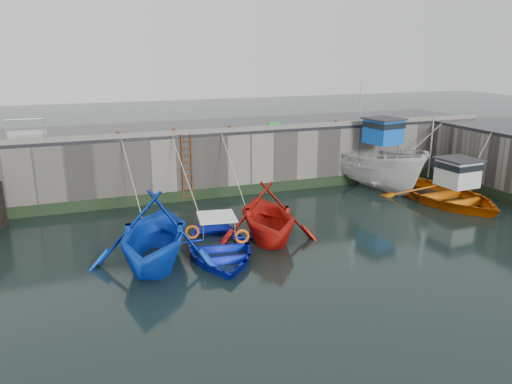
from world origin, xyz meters
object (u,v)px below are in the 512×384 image
object	(u,v)px
boat_near_white	(156,263)
bollard_e	(336,123)
ladder	(187,168)
bollard_a	(118,135)
bollard_d	(279,126)
bollard_c	(229,129)
boat_far_white	(373,165)
boat_near_blacktrim	(267,237)
boat_near_blue	(219,255)
bollard_b	(174,132)
boat_far_orange	(446,194)
fish_crate	(274,126)

from	to	relation	value
boat_near_white	bollard_e	distance (m)	13.19
ladder	bollard_a	size ratio (longest dim) A/B	11.43
bollard_d	bollard_c	bearing A→B (deg)	180.00
boat_near_white	bollard_e	world-z (taller)	bollard_e
boat_far_white	bollard_a	size ratio (longest dim) A/B	26.52
bollard_d	bollard_e	bearing A→B (deg)	0.00
boat_near_blacktrim	bollard_d	xyz separation A→B (m)	(3.06, 6.14, 3.30)
ladder	boat_far_white	distance (m)	9.74
boat_near_white	bollard_d	size ratio (longest dim) A/B	18.75
boat_near_blue	bollard_c	size ratio (longest dim) A/B	16.66
bollard_c	bollard_d	distance (m)	2.60
boat_near_blacktrim	boat_near_white	bearing A→B (deg)	-159.05
ladder	boat_near_white	bearing A→B (deg)	-111.72
boat_near_white	boat_far_white	distance (m)	13.77
bollard_a	bollard_b	bearing A→B (deg)	0.00
ladder	boat_far_white	bearing A→B (deg)	-4.37
boat_far_orange	bollard_d	bearing A→B (deg)	140.17
boat_far_white	bollard_a	distance (m)	12.93
bollard_e	boat_far_orange	bearing A→B (deg)	-54.61
boat_near_blue	bollard_d	world-z (taller)	bollard_d
ladder	boat_far_orange	size ratio (longest dim) A/B	0.49
ladder	boat_near_blacktrim	bearing A→B (deg)	-73.32
boat_far_white	bollard_d	xyz separation A→B (m)	(-4.90, 1.08, 2.16)
ladder	bollard_b	size ratio (longest dim) A/B	11.43
boat_near_white	fish_crate	bearing A→B (deg)	62.51
bollard_a	bollard_b	xyz separation A→B (m)	(2.50, 0.00, 0.00)
ladder	fish_crate	xyz separation A→B (m)	(4.54, 0.39, 1.73)
bollard_a	bollard_c	bearing A→B (deg)	0.00
ladder	fish_crate	bearing A→B (deg)	4.86
bollard_d	ladder	bearing A→B (deg)	-176.00
bollard_e	bollard_d	bearing A→B (deg)	180.00
boat_near_blue	ladder	bearing A→B (deg)	94.74
bollard_b	bollard_d	bearing A→B (deg)	0.00
boat_near_blacktrim	boat_far_orange	size ratio (longest dim) A/B	0.72
fish_crate	bollard_b	bearing A→B (deg)	-170.60
boat_far_orange	bollard_a	size ratio (longest dim) A/B	23.09
ladder	bollard_c	size ratio (longest dim) A/B	11.43
boat_far_orange	boat_near_blue	bearing A→B (deg)	-172.58
ladder	boat_near_blacktrim	distance (m)	6.26
bollard_e	boat_near_blacktrim	bearing A→B (deg)	-135.59
ladder	bollard_e	xyz separation A→B (m)	(8.00, 0.34, 1.71)
boat_near_white	bollard_d	world-z (taller)	bollard_d
bollard_a	bollard_e	xyz separation A→B (m)	(11.00, 0.00, 0.00)
ladder	boat_far_orange	xyz separation A→B (m)	(11.37, -4.41, -1.18)
boat_near_white	bollard_b	bearing A→B (deg)	90.92
boat_far_white	bollard_b	xyz separation A→B (m)	(-10.20, 1.08, 2.16)
boat_near_blue	bollard_a	size ratio (longest dim) A/B	16.66
bollard_c	bollard_e	xyz separation A→B (m)	(5.80, 0.00, 0.00)
boat_near_white	bollard_c	xyz separation A→B (m)	(4.86, 7.02, 3.30)
boat_far_white	fish_crate	size ratio (longest dim) A/B	12.35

